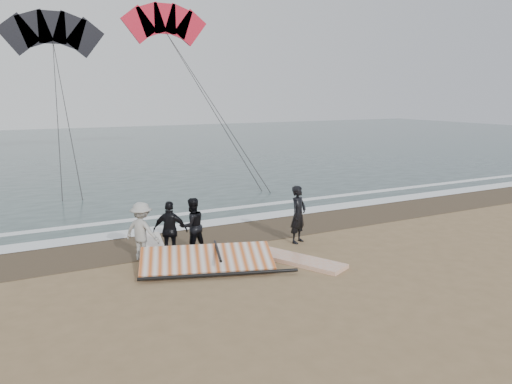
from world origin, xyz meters
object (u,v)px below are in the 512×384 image
man_main (298,214)px  sail_rig (203,261)px  board_cream (153,243)px  board_white (298,260)px

man_main → sail_rig: 3.56m
man_main → board_cream: bearing=127.4°
man_main → board_white: bearing=-151.1°
man_main → sail_rig: man_main is taller
board_white → sail_rig: size_ratio=0.71×
man_main → board_white: man_main is taller
board_white → board_cream: (-3.00, 3.31, -0.01)m
board_white → sail_rig: bearing=138.0°
man_main → board_cream: size_ratio=0.79×
board_cream → man_main: bearing=-13.0°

